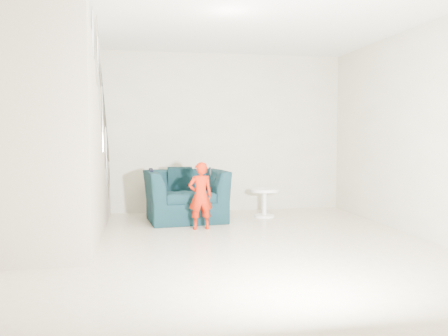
{
  "coord_description": "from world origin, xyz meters",
  "views": [
    {
      "loc": [
        -1.02,
        -5.3,
        1.3
      ],
      "look_at": [
        0.15,
        1.2,
        0.85
      ],
      "focal_mm": 38.0,
      "sensor_mm": 36.0,
      "label": 1
    }
  ],
  "objects_px": {
    "toddler": "(200,196)",
    "side_table": "(265,198)",
    "armchair": "(185,195)",
    "staircase": "(55,166)"
  },
  "relations": [
    {
      "from": "armchair",
      "to": "side_table",
      "type": "bearing_deg",
      "value": -2.2
    },
    {
      "from": "staircase",
      "to": "side_table",
      "type": "bearing_deg",
      "value": 25.96
    },
    {
      "from": "toddler",
      "to": "staircase",
      "type": "xyz_separation_m",
      "value": [
        -1.81,
        -0.63,
        0.48
      ]
    },
    {
      "from": "toddler",
      "to": "staircase",
      "type": "height_order",
      "value": "staircase"
    },
    {
      "from": "toddler",
      "to": "side_table",
      "type": "bearing_deg",
      "value": -150.63
    },
    {
      "from": "toddler",
      "to": "armchair",
      "type": "bearing_deg",
      "value": -85.29
    },
    {
      "from": "armchair",
      "to": "staircase",
      "type": "distance_m",
      "value": 2.23
    },
    {
      "from": "side_table",
      "to": "armchair",
      "type": "bearing_deg",
      "value": -176.3
    },
    {
      "from": "armchair",
      "to": "toddler",
      "type": "xyz_separation_m",
      "value": [
        0.14,
        -0.73,
        0.08
      ]
    },
    {
      "from": "armchair",
      "to": "toddler",
      "type": "distance_m",
      "value": 0.74
    }
  ]
}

